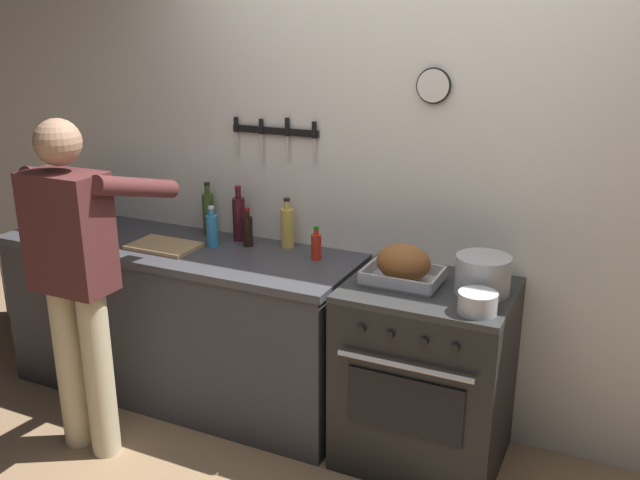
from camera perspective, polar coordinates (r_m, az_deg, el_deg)
The scene contains 14 objects.
wall_back at distance 3.49m, azimuth 7.60°, elevation 4.87°, with size 6.00×0.13×2.60m.
counter_block at distance 3.99m, azimuth -11.33°, elevation -6.51°, with size 2.03×0.65×0.90m.
stove at distance 3.41m, azimuth 8.66°, elevation -10.87°, with size 0.76×0.67×0.90m.
person_cook at distance 3.44m, azimuth -19.42°, elevation -2.29°, with size 0.51×0.63×1.66m.
roasting_pan at distance 3.22m, azimuth 6.87°, elevation -2.09°, with size 0.35×0.26×0.19m.
stock_pot at distance 3.17m, azimuth 13.25°, elevation -2.79°, with size 0.25×0.25×0.17m.
saucepan at distance 2.97m, azimuth 12.84°, elevation -5.04°, with size 0.17×0.17×0.09m.
cutting_board at distance 3.79m, azimuth -12.71°, elevation -0.48°, with size 0.36×0.24×0.02m, color tan.
bottle_hot_sauce at distance 3.50m, azimuth -0.31°, elevation -0.49°, with size 0.05×0.05×0.17m.
bottle_olive_oil at distance 3.94m, azimuth -9.18°, elevation 2.22°, with size 0.06×0.06×0.30m.
bottle_dish_soap at distance 3.74m, azimuth -8.87°, elevation 0.84°, with size 0.06×0.06×0.22m.
bottle_cooking_oil at distance 3.69m, azimuth -2.72°, elevation 1.10°, with size 0.07×0.07×0.27m.
bottle_soy_sauce at distance 3.72m, azimuth -5.96°, elevation 0.81°, with size 0.05×0.05×0.21m.
bottle_wine_red at distance 3.82m, azimuth -6.68°, elevation 1.84°, with size 0.07×0.07×0.31m.
Camera 1 is at (1.03, -1.89, 2.09)m, focal length 38.87 mm.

